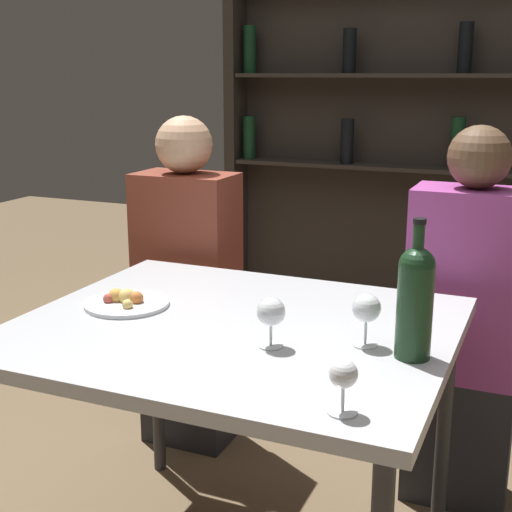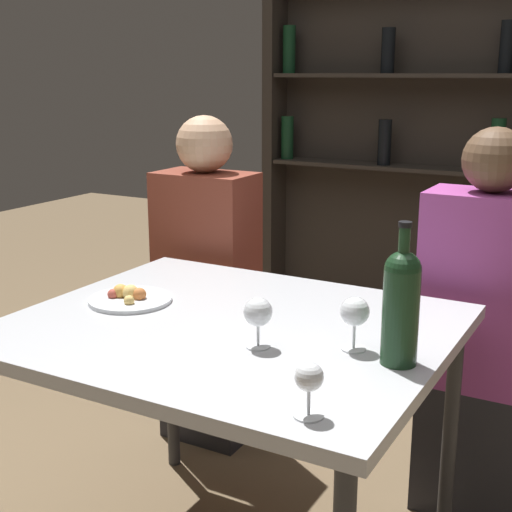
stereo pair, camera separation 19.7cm
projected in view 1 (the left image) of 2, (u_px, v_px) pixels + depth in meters
dining_table at (235, 348)px, 1.90m from camera, size 1.13×0.96×0.78m
wine_rack_wall at (403, 138)px, 3.62m from camera, size 1.88×0.21×2.12m
wine_bottle at (415, 297)px, 1.62m from camera, size 0.08×0.08×0.33m
wine_glass_0 at (343, 377)px, 1.37m from camera, size 0.06×0.06×0.11m
wine_glass_1 at (271, 313)px, 1.70m from camera, size 0.07×0.07×0.12m
wine_glass_2 at (366, 310)px, 1.70m from camera, size 0.07×0.07×0.13m
food_plate_0 at (126, 302)px, 2.02m from camera, size 0.24×0.24×0.05m
seated_person_left at (188, 293)px, 2.71m from camera, size 0.37×0.22×1.27m
seated_person_right at (466, 332)px, 2.32m from camera, size 0.38×0.22×1.27m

